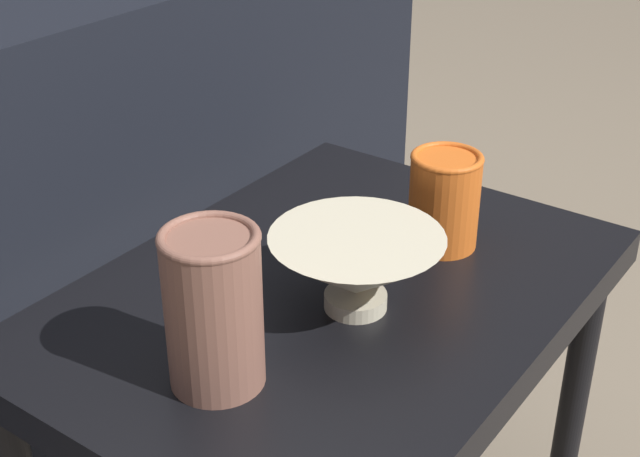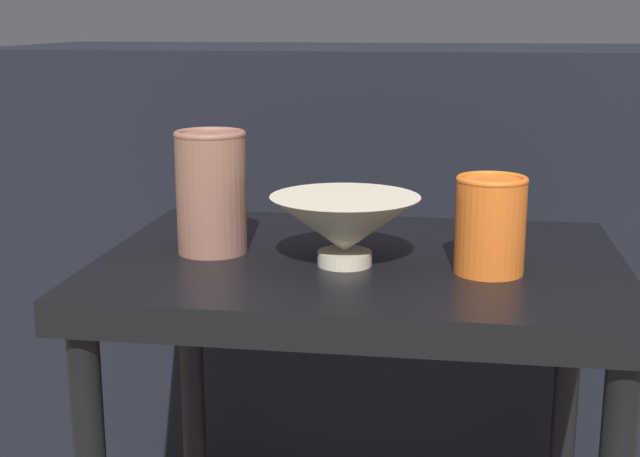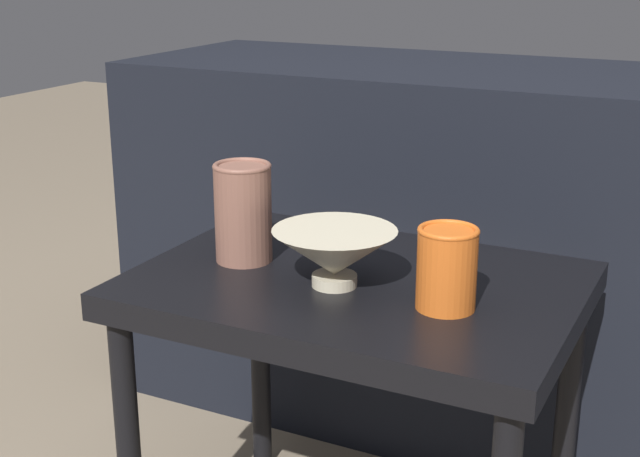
% 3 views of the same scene
% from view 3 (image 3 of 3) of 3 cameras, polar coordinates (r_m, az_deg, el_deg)
% --- Properties ---
extents(table, '(0.63, 0.46, 0.50)m').
position_cam_3_polar(table, '(1.32, 2.35, -5.69)').
color(table, black).
rests_on(table, ground_plane).
extents(couch_backdrop, '(1.41, 0.50, 0.74)m').
position_cam_3_polar(couch_backdrop, '(1.84, 9.59, -1.34)').
color(couch_backdrop, black).
rests_on(couch_backdrop, ground_plane).
extents(bowl, '(0.18, 0.18, 0.08)m').
position_cam_3_polar(bowl, '(1.25, 0.94, -1.60)').
color(bowl, beige).
rests_on(bowl, table).
extents(vase_textured_left, '(0.09, 0.09, 0.15)m').
position_cam_3_polar(vase_textured_left, '(1.35, -4.94, 1.12)').
color(vase_textured_left, brown).
rests_on(vase_textured_left, table).
extents(vase_colorful_right, '(0.08, 0.08, 0.11)m').
position_cam_3_polar(vase_colorful_right, '(1.18, 8.12, -2.45)').
color(vase_colorful_right, orange).
rests_on(vase_colorful_right, table).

